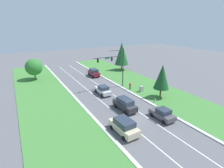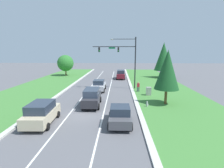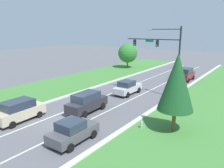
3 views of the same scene
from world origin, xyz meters
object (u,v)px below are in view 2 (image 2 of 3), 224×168
conifer_near_right_tree (167,70)px  oak_near_left_tree (65,63)px  charcoal_suv (92,97)px  conifer_far_right_tree (164,57)px  silver_sedan (99,85)px  fire_hydrant (147,104)px  burgundy_suv (121,74)px  graphite_sedan (120,115)px  traffic_signal_mast (124,55)px  pedestrian (138,86)px  champagne_suv (42,113)px  utility_cabinet (149,91)px

conifer_near_right_tree → oak_near_left_tree: size_ratio=1.21×
charcoal_suv → oak_near_left_tree: (-10.96, 25.79, 2.31)m
oak_near_left_tree → conifer_far_right_tree: bearing=-6.4°
silver_sedan → fire_hydrant: size_ratio=6.69×
burgundy_suv → graphite_sedan: (-0.32, -26.45, -0.21)m
traffic_signal_mast → oak_near_left_tree: size_ratio=1.60×
burgundy_suv → oak_near_left_tree: 15.55m
charcoal_suv → pedestrian: 9.83m
champagne_suv → fire_hydrant: 11.60m
champagne_suv → conifer_near_right_tree: 14.66m
conifer_near_right_tree → conifer_far_right_tree: (4.99, 22.11, 0.93)m
utility_cabinet → conifer_near_right_tree: 5.80m
charcoal_suv → conifer_near_right_tree: conifer_near_right_tree is taller
utility_cabinet → conifer_far_right_tree: (6.37, 17.84, 4.61)m
graphite_sedan → conifer_near_right_tree: size_ratio=0.62×
champagne_suv → graphite_sedan: 7.13m
traffic_signal_mast → silver_sedan: bearing=-155.8°
silver_sedan → conifer_far_right_tree: 20.94m
utility_cabinet → silver_sedan: bearing=159.0°
burgundy_suv → conifer_far_right_tree: size_ratio=0.52×
silver_sedan → champagne_suv: (-3.72, -13.56, 0.09)m
charcoal_suv → pedestrian: bearing=47.7°
silver_sedan → graphite_sedan: size_ratio=1.13×
burgundy_suv → champagne_suv: 27.55m
traffic_signal_mast → fire_hydrant: traffic_signal_mast is taller
burgundy_suv → oak_near_left_tree: bearing=162.5°
champagne_suv → oak_near_left_tree: bearing=100.5°
burgundy_suv → oak_near_left_tree: oak_near_left_tree is taller
conifer_far_right_tree → charcoal_suv: bearing=-121.4°
burgundy_suv → champagne_suv: bearing=-105.5°
graphite_sedan → oak_near_left_tree: (-14.33, 31.14, 2.53)m
conifer_far_right_tree → champagne_suv: bearing=-122.1°
utility_cabinet → conifer_near_right_tree: bearing=-72.2°
burgundy_suv → silver_sedan: size_ratio=0.97×
burgundy_suv → pedestrian: bearing=-78.6°
traffic_signal_mast → graphite_sedan: (-0.70, -15.34, -4.97)m
charcoal_suv → pedestrian: (6.38, 7.48, -0.15)m
fire_hydrant → oak_near_left_tree: oak_near_left_tree is taller
traffic_signal_mast → conifer_near_right_tree: (4.98, -9.09, -1.51)m
silver_sedan → graphite_sedan: 13.91m
burgundy_suv → pedestrian: size_ratio=2.68×
pedestrian → burgundy_suv: bearing=-90.6°
utility_cabinet → fire_hydrant: bearing=-101.2°
graphite_sedan → fire_hydrant: 6.05m
charcoal_suv → fire_hydrant: size_ratio=7.07×
traffic_signal_mast → champagne_suv: traffic_signal_mast is taller
charcoal_suv → conifer_far_right_tree: 27.27m
burgundy_suv → traffic_signal_mast: bearing=-87.8°
silver_sedan → utility_cabinet: (7.72, -2.97, -0.28)m
charcoal_suv → traffic_signal_mast: bearing=66.0°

